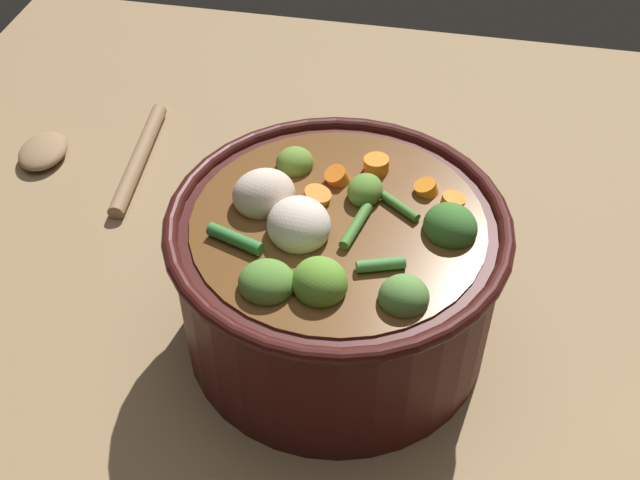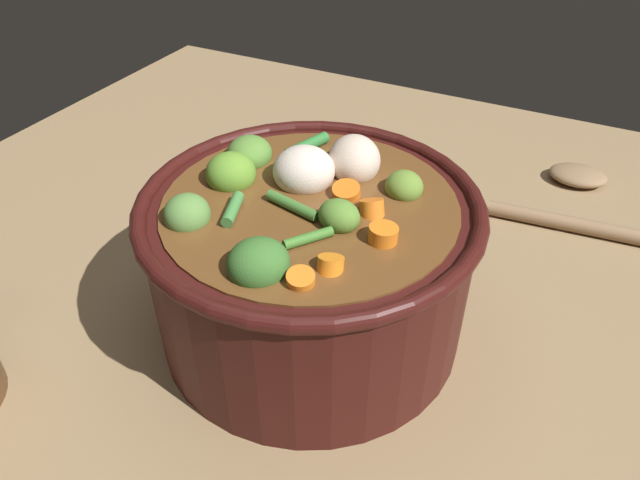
# 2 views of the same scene
# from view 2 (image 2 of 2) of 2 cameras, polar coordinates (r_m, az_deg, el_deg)

# --- Properties ---
(ground_plane) EXTENTS (1.10, 1.10, 0.00)m
(ground_plane) POSITION_cam_2_polar(r_m,az_deg,el_deg) (0.56, -0.83, -8.01)
(ground_plane) COLOR #8C704C
(cooking_pot) EXTENTS (0.28, 0.28, 0.16)m
(cooking_pot) POSITION_cam_2_polar(r_m,az_deg,el_deg) (0.51, -0.95, -2.06)
(cooking_pot) COLOR #38110F
(cooking_pot) RESTS_ON ground_plane
(wooden_spoon) EXTENTS (0.19, 0.16, 0.02)m
(wooden_spoon) POSITION_cam_2_polar(r_m,az_deg,el_deg) (0.77, 23.28, 3.89)
(wooden_spoon) COLOR #8A6B49
(wooden_spoon) RESTS_ON ground_plane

